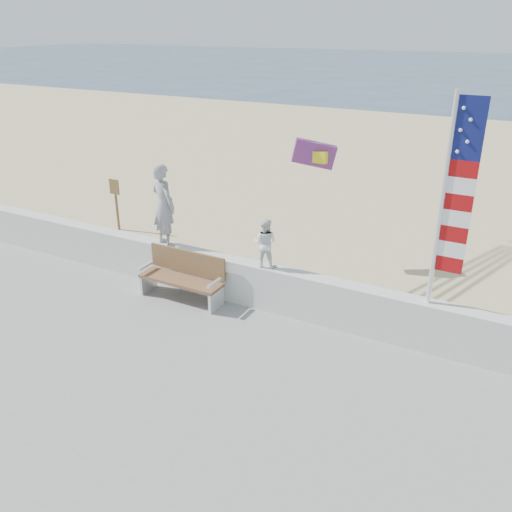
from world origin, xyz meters
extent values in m
plane|color=#2C4458|center=(0.00, 0.00, 0.00)|extent=(220.00, 220.00, 0.00)
cube|color=#C7B885|center=(0.00, 9.00, 0.04)|extent=(90.00, 40.00, 0.08)
cube|color=silver|center=(0.00, 2.00, 0.63)|extent=(30.00, 0.35, 0.90)
imported|color=gray|center=(-2.10, 2.00, 1.96)|extent=(0.74, 0.60, 1.75)
imported|color=white|center=(0.29, 2.00, 1.57)|extent=(0.53, 0.45, 0.97)
cube|color=brown|center=(-1.36, 1.45, 0.62)|extent=(1.80, 0.50, 0.06)
cube|color=brown|center=(-1.36, 1.72, 0.93)|extent=(1.80, 0.05, 0.50)
cube|color=silver|center=(-2.21, 1.45, 0.38)|extent=(0.06, 0.50, 0.40)
cube|color=white|center=(-2.21, 1.40, 0.78)|extent=(0.06, 0.45, 0.05)
cube|color=white|center=(-0.51, 1.45, 0.38)|extent=(0.06, 0.50, 0.40)
cube|color=silver|center=(-0.51, 1.40, 0.78)|extent=(0.06, 0.45, 0.05)
cylinder|color=white|center=(3.42, 2.00, 2.83)|extent=(0.08, 0.08, 3.50)
cube|color=#0F1451|center=(3.66, 2.00, 4.03)|extent=(0.44, 0.02, 0.95)
cube|color=#9E0A0C|center=(3.66, 2.00, 1.84)|extent=(0.44, 0.02, 0.26)
cube|color=white|center=(3.66, 2.00, 2.10)|extent=(0.44, 0.02, 0.26)
cube|color=#9E0A0C|center=(3.66, 2.00, 2.37)|extent=(0.44, 0.02, 0.26)
cube|color=white|center=(3.66, 2.00, 2.63)|extent=(0.44, 0.02, 0.26)
cube|color=#9E0A0C|center=(3.66, 2.00, 2.89)|extent=(0.44, 0.02, 0.26)
cube|color=white|center=(3.66, 2.00, 3.16)|extent=(0.44, 0.02, 0.26)
cube|color=#9E0A0C|center=(3.66, 2.00, 3.42)|extent=(0.44, 0.02, 0.26)
sphere|color=white|center=(3.54, 1.98, 3.68)|extent=(0.06, 0.06, 0.06)
sphere|color=white|center=(3.66, 1.98, 3.84)|extent=(0.06, 0.06, 0.06)
sphere|color=white|center=(3.54, 1.98, 4.00)|extent=(0.06, 0.06, 0.06)
sphere|color=white|center=(3.66, 1.98, 4.16)|extent=(0.06, 0.06, 0.06)
sphere|color=white|center=(3.54, 1.98, 4.32)|extent=(0.06, 0.06, 0.06)
cube|color=red|center=(0.07, 4.84, 2.71)|extent=(1.04, 0.70, 0.71)
cube|color=yellow|center=(0.22, 4.84, 2.66)|extent=(0.37, 0.27, 0.26)
cylinder|color=brown|center=(-5.48, 4.20, 0.68)|extent=(0.07, 0.07, 1.20)
cube|color=brown|center=(-5.48, 4.18, 1.33)|extent=(0.32, 0.03, 0.42)
camera|label=1|loc=(4.71, -6.57, 5.48)|focal=38.00mm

